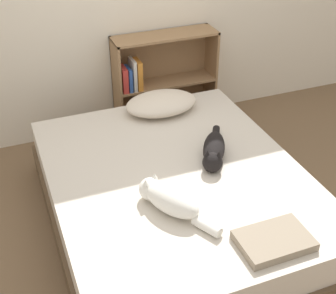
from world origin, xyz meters
name	(u,v)px	position (x,y,z in m)	size (l,w,h in m)	color
ground_plane	(176,224)	(0.00, 0.00, 0.00)	(8.00, 8.00, 0.00)	brown
bed	(176,200)	(0.00, 0.00, 0.22)	(1.60, 1.98, 0.44)	brown
pillow	(161,103)	(0.19, 0.77, 0.51)	(0.55, 0.37, 0.14)	beige
cat_light	(169,199)	(-0.17, -0.31, 0.52)	(0.35, 0.52, 0.16)	white
cat_dark	(214,151)	(0.28, 0.05, 0.51)	(0.33, 0.50, 0.15)	black
bookshelf	(160,79)	(0.38, 1.31, 0.44)	(0.89, 0.26, 0.86)	#8E6B47
blanket_fold	(274,241)	(0.23, -0.76, 0.47)	(0.38, 0.26, 0.05)	gray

